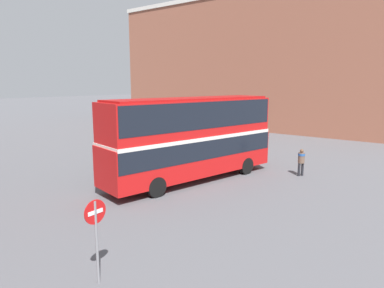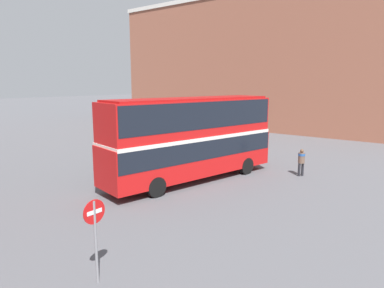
{
  "view_description": "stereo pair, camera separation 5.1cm",
  "coord_description": "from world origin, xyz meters",
  "px_view_note": "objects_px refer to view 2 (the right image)",
  "views": [
    {
      "loc": [
        -14.25,
        -12.51,
        5.62
      ],
      "look_at": [
        1.04,
        -0.65,
        2.16
      ],
      "focal_mm": 32.0,
      "sensor_mm": 36.0,
      "label": 1
    },
    {
      "loc": [
        -14.22,
        -12.55,
        5.62
      ],
      "look_at": [
        1.04,
        -0.65,
        2.16
      ],
      "focal_mm": 32.0,
      "sensor_mm": 36.0,
      "label": 2
    }
  ],
  "objects_px": {
    "double_decker_bus": "(192,134)",
    "pedestrian_foreground": "(301,160)",
    "no_entry_sign": "(95,227)",
    "parked_car_kerb_far": "(167,134)"
  },
  "relations": [
    {
      "from": "double_decker_bus",
      "to": "pedestrian_foreground",
      "type": "distance_m",
      "value": 6.95
    },
    {
      "from": "pedestrian_foreground",
      "to": "parked_car_kerb_far",
      "type": "relative_size",
      "value": 0.38
    },
    {
      "from": "double_decker_bus",
      "to": "pedestrian_foreground",
      "type": "bearing_deg",
      "value": -32.09
    },
    {
      "from": "parked_car_kerb_far",
      "to": "no_entry_sign",
      "type": "relative_size",
      "value": 1.8
    },
    {
      "from": "double_decker_bus",
      "to": "parked_car_kerb_far",
      "type": "distance_m",
      "value": 13.18
    },
    {
      "from": "parked_car_kerb_far",
      "to": "no_entry_sign",
      "type": "xyz_separation_m",
      "value": [
        -18.5,
        -14.07,
        0.89
      ]
    },
    {
      "from": "double_decker_bus",
      "to": "no_entry_sign",
      "type": "bearing_deg",
      "value": -144.84
    },
    {
      "from": "double_decker_bus",
      "to": "no_entry_sign",
      "type": "distance_m",
      "value": 10.82
    },
    {
      "from": "parked_car_kerb_far",
      "to": "double_decker_bus",
      "type": "bearing_deg",
      "value": -128.72
    },
    {
      "from": "pedestrian_foreground",
      "to": "no_entry_sign",
      "type": "height_order",
      "value": "no_entry_sign"
    }
  ]
}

